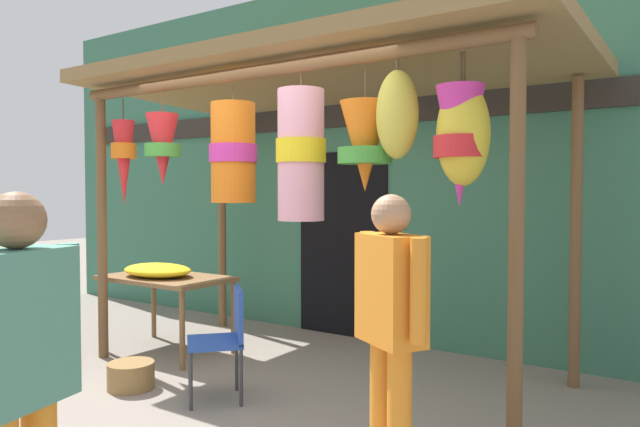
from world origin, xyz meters
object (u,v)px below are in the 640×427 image
object	(u,v)px
flower_heap_on_table	(158,270)
wicker_basket_spare	(41,353)
wicker_basket_by_table	(131,376)
vendor_in_orange	(19,366)
customer_foreground	(391,316)
display_table	(166,284)
folding_chair	(225,333)

from	to	relation	value
flower_heap_on_table	wicker_basket_spare	xyz separation A→B (m)	(-0.52, -0.90, -0.69)
wicker_basket_by_table	vendor_in_orange	distance (m)	2.66
flower_heap_on_table	customer_foreground	world-z (taller)	customer_foreground
customer_foreground	wicker_basket_by_table	bearing A→B (deg)	174.72
display_table	customer_foreground	bearing A→B (deg)	-20.24
folding_chair	customer_foreground	xyz separation A→B (m)	(1.65, -0.47, 0.41)
folding_chair	wicker_basket_spare	world-z (taller)	folding_chair
display_table	flower_heap_on_table	world-z (taller)	flower_heap_on_table
wicker_basket_by_table	customer_foreground	world-z (taller)	customer_foreground
customer_foreground	wicker_basket_spare	bearing A→B (deg)	177.52
flower_heap_on_table	wicker_basket_spare	world-z (taller)	flower_heap_on_table
customer_foreground	folding_chair	bearing A→B (deg)	163.99
flower_heap_on_table	vendor_in_orange	world-z (taller)	vendor_in_orange
folding_chair	wicker_basket_by_table	world-z (taller)	folding_chair
wicker_basket_by_table	wicker_basket_spare	world-z (taller)	wicker_basket_spare
flower_heap_on_table	folding_chair	xyz separation A→B (m)	(1.43, -0.58, -0.31)
display_table	vendor_in_orange	bearing A→B (deg)	-49.41
display_table	wicker_basket_spare	distance (m)	1.24
wicker_basket_spare	vendor_in_orange	world-z (taller)	vendor_in_orange
display_table	flower_heap_on_table	distance (m)	0.16
wicker_basket_by_table	vendor_in_orange	world-z (taller)	vendor_in_orange
folding_chair	wicker_basket_spare	distance (m)	2.01
folding_chair	vendor_in_orange	world-z (taller)	vendor_in_orange
folding_chair	wicker_basket_by_table	distance (m)	0.92
wicker_basket_by_table	vendor_in_orange	bearing A→B (deg)	-46.69
wicker_basket_by_table	flower_heap_on_table	bearing A→B (deg)	127.97
display_table	wicker_basket_by_table	distance (m)	1.23
display_table	folding_chair	distance (m)	1.55
display_table	wicker_basket_spare	xyz separation A→B (m)	(-0.55, -0.97, -0.54)
flower_heap_on_table	vendor_in_orange	bearing A→B (deg)	-48.26
flower_heap_on_table	folding_chair	world-z (taller)	flower_heap_on_table
wicker_basket_spare	vendor_in_orange	size ratio (longest dim) A/B	0.29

